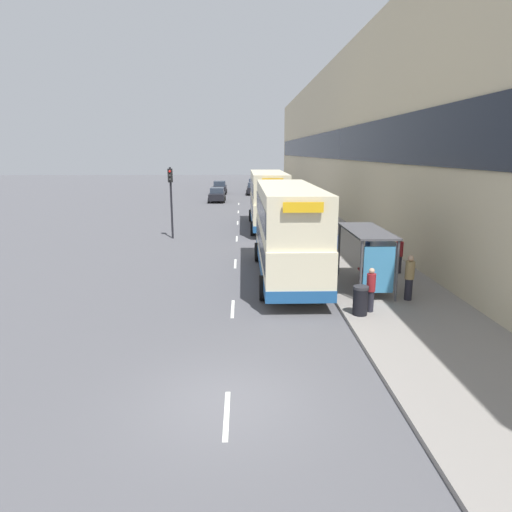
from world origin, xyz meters
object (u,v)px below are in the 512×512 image
double_decker_bus_ahead (268,199)px  pedestrian_2 (371,289)px  car_0 (217,195)px  litter_bin (360,300)px  pedestrian_4 (399,255)px  pedestrian_3 (334,248)px  car_2 (220,188)px  double_decker_bus_near (288,230)px  pedestrian_1 (409,277)px  traffic_light_far_kerb (171,191)px  car_1 (254,189)px  pedestrian_at_shelter (369,256)px  bus_shelter (372,249)px  car_3 (254,185)px

double_decker_bus_ahead → pedestrian_2: (2.61, -19.57, -1.31)m
car_0 → litter_bin: car_0 is taller
pedestrian_4 → pedestrian_3: bearing=149.2°
car_2 → double_decker_bus_near: bearing=96.7°
pedestrian_1 → litter_bin: 2.84m
double_decker_bus_near → traffic_light_far_kerb: traffic_light_far_kerb is taller
car_1 → pedestrian_at_shelter: size_ratio=2.10×
double_decker_bus_near → pedestrian_3: double_decker_bus_near is taller
pedestrian_4 → car_2: bearing=103.5°
bus_shelter → pedestrian_1: (1.09, -1.49, -0.82)m
pedestrian_4 → litter_bin: 6.55m
car_2 → pedestrian_2: 50.09m
bus_shelter → pedestrian_1: 2.02m
pedestrian_3 → traffic_light_far_kerb: bearing=138.4°
double_decker_bus_near → car_2: 44.75m
pedestrian_4 → pedestrian_1: bearing=-103.6°
car_2 → pedestrian_4: 45.41m
pedestrian_at_shelter → double_decker_bus_near: bearing=178.4°
pedestrian_1 → pedestrian_at_shelter: bearing=99.1°
car_0 → car_3: 15.88m
double_decker_bus_ahead → traffic_light_far_kerb: traffic_light_far_kerb is taller
double_decker_bus_near → car_0: (-5.07, 33.85, -1.46)m
double_decker_bus_near → traffic_light_far_kerb: size_ratio=2.15×
car_1 → pedestrian_at_shelter: pedestrian_at_shelter is taller
bus_shelter → pedestrian_at_shelter: bus_shelter is taller
bus_shelter → pedestrian_at_shelter: (0.49, 2.19, -0.80)m
car_2 → pedestrian_2: bearing=98.9°
pedestrian_4 → litter_bin: size_ratio=1.66×
pedestrian_2 → car_3: bearing=92.9°
pedestrian_at_shelter → litter_bin: pedestrian_at_shelter is taller
car_3 → pedestrian_1: size_ratio=2.53×
car_3 → pedestrian_4: (5.58, -48.71, 0.13)m
double_decker_bus_ahead → pedestrian_4: bearing=-69.1°
traffic_light_far_kerb → car_2: bearing=87.3°
double_decker_bus_near → car_1: (-0.47, 42.93, -1.45)m
double_decker_bus_near → pedestrian_4: 5.51m
pedestrian_2 → traffic_light_far_kerb: size_ratio=0.34×
pedestrian_1 → pedestrian_4: (0.98, 4.05, -0.03)m
double_decker_bus_ahead → pedestrian_3: size_ratio=5.90×
car_2 → pedestrian_4: pedestrian_4 is taller
car_1 → pedestrian_4: bearing=-82.2°
pedestrian_at_shelter → car_0: bearing=104.6°
bus_shelter → double_decker_bus_ahead: bearing=101.4°
pedestrian_1 → pedestrian_3: 5.97m
pedestrian_4 → pedestrian_at_shelter: bearing=-166.7°
pedestrian_4 → double_decker_bus_ahead: bearing=110.9°
car_0 → traffic_light_far_kerb: traffic_light_far_kerb is taller
double_decker_bus_near → car_2: bearing=96.7°
pedestrian_2 → litter_bin: bearing=-143.8°
double_decker_bus_near → car_3: bearing=90.3°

